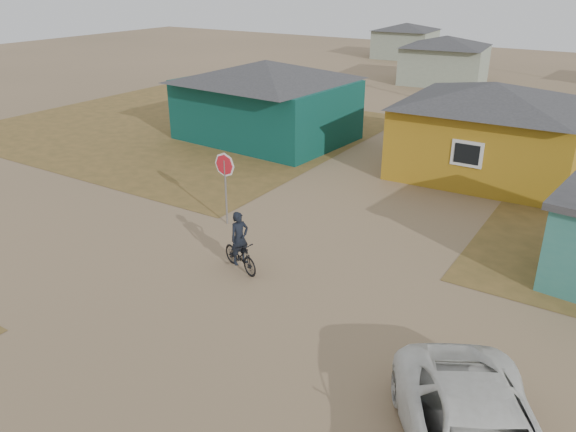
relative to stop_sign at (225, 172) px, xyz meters
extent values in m
plane|color=#917453|center=(3.48, -3.85, -1.86)|extent=(120.00, 120.00, 0.00)
cube|color=brown|center=(-10.52, 9.15, -1.85)|extent=(20.00, 18.00, 0.00)
cube|color=#0A3A33|center=(-5.02, 9.65, -0.36)|extent=(8.40, 6.54, 3.00)
pyramid|color=#313033|center=(-5.02, 9.65, 1.64)|extent=(8.93, 7.08, 1.00)
cube|color=#A47819|center=(5.98, 10.15, -0.36)|extent=(7.21, 6.24, 3.00)
pyramid|color=#313033|center=(5.98, 10.15, 1.59)|extent=(7.72, 6.76, 0.90)
cube|color=silver|center=(5.98, 7.12, -0.21)|extent=(1.20, 0.06, 1.00)
cube|color=black|center=(5.98, 7.09, -0.21)|extent=(0.95, 0.04, 0.75)
cube|color=gray|center=(-2.52, 30.15, -0.46)|extent=(6.49, 5.60, 2.80)
pyramid|color=#313033|center=(-2.52, 30.15, 1.34)|extent=(7.04, 6.15, 0.80)
cube|color=gray|center=(-10.52, 42.15, -0.51)|extent=(5.75, 5.28, 2.70)
pyramid|color=#313033|center=(-10.52, 42.15, 1.19)|extent=(6.28, 5.81, 0.70)
cylinder|color=gray|center=(0.00, 0.00, -0.72)|extent=(0.07, 0.07, 2.28)
imported|color=black|center=(2.38, -2.38, -1.38)|extent=(1.66, 0.97, 0.96)
imported|color=black|center=(2.38, -2.38, -0.84)|extent=(0.55, 0.67, 1.58)
camera|label=1|loc=(11.30, -13.72, 6.08)|focal=35.00mm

